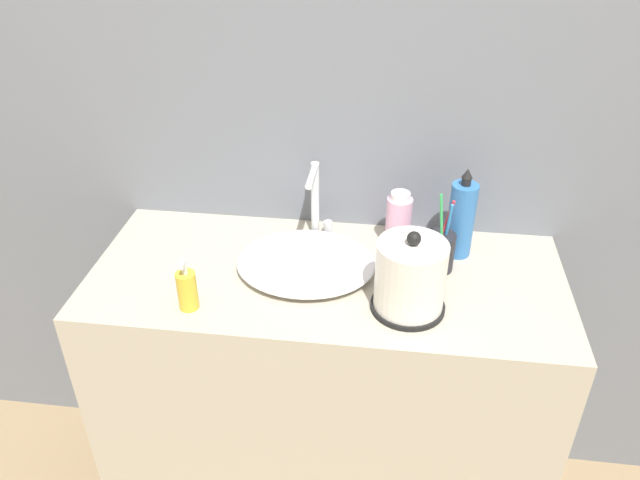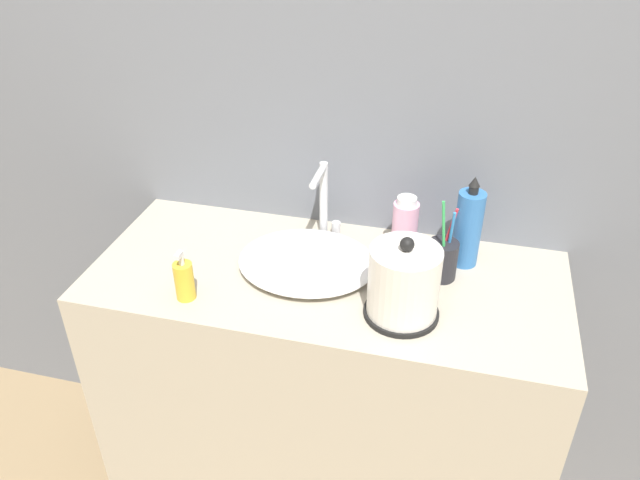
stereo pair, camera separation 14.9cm
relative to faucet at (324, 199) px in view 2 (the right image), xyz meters
The scene contains 9 objects.
wall_back 0.32m from the faucet, 63.88° to the left, with size 6.00×0.04×2.60m.
vanity_counter 0.59m from the faucet, 74.50° to the right, with size 1.18×0.51×0.89m.
sink_basin 0.19m from the faucet, 91.78° to the right, with size 0.35×0.30×0.04m.
faucet is the anchor object (origin of this frame).
electric_kettle 0.38m from the faucet, 48.53° to the right, with size 0.17×0.17×0.21m.
toothbrush_cup 0.35m from the faucet, 19.16° to the right, with size 0.07×0.07×0.22m.
lotion_bottle 0.43m from the faucet, 126.04° to the right, with size 0.05×0.05×0.13m.
shampoo_bottle 0.22m from the faucet, ahead, with size 0.07×0.07×0.16m.
mouthwash_bottle 0.38m from the faucet, ahead, with size 0.07×0.07×0.24m.
Camera 2 is at (0.29, -0.97, 1.79)m, focal length 35.00 mm.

